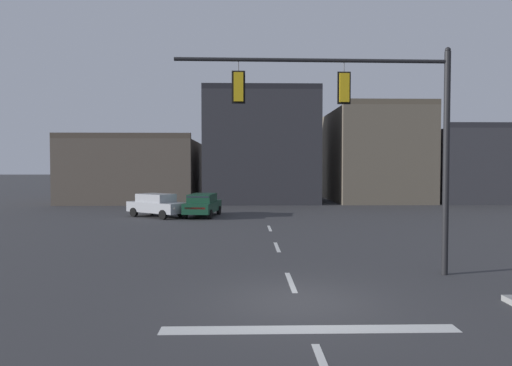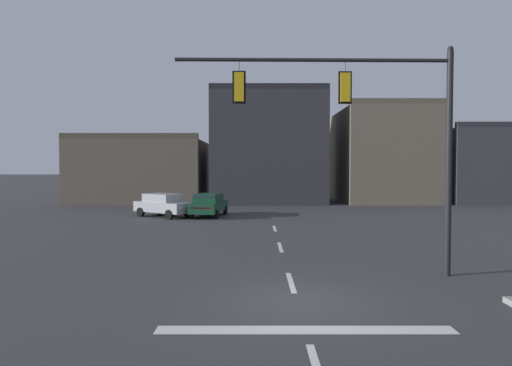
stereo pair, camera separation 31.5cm
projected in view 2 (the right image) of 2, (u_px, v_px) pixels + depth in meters
ground_plane at (295, 302)px, 11.68m from camera, size 400.00×400.00×0.00m
stop_bar_paint at (303, 330)px, 9.68m from camera, size 6.40×0.50×0.01m
lane_centreline at (289, 282)px, 13.68m from camera, size 0.16×26.40×0.01m
signal_mast_near_side at (368, 117)px, 14.33m from camera, size 8.75×0.41×7.29m
car_lot_nearside at (162, 205)px, 31.68m from camera, size 4.61×4.05×1.61m
car_lot_middle at (207, 204)px, 31.79m from camera, size 2.41×4.63×1.61m
building_row at (314, 160)px, 46.22m from camera, size 46.06×13.80×10.99m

